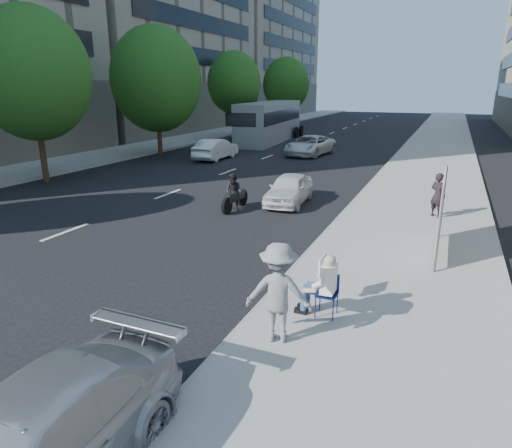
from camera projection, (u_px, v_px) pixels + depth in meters
The scene contains 17 objects.
ground at pixel (211, 289), 10.77m from camera, with size 160.00×160.00×0.00m, color black.
near_sidewalk at pixel (433, 166), 26.88m from camera, with size 5.00×120.00×0.15m, color gray.
far_sidewalk at pixel (142, 148), 34.62m from camera, with size 4.50×120.00×0.15m, color gray.
far_bldg_north at pixel (228, 25), 72.55m from camera, with size 22.00×28.00×28.00m, color tan.
tree_far_b at pixel (32, 74), 21.44m from camera, with size 5.40×5.40×8.24m.
tree_far_c at pixel (156, 79), 30.29m from camera, with size 6.00×6.00×8.47m.
tree_far_d at pixel (234, 83), 40.90m from camera, with size 4.80×4.80×7.65m.
tree_far_e at pixel (286, 85), 53.27m from camera, with size 5.40×5.40×7.89m.
seated_protester at pixel (322, 281), 9.07m from camera, with size 0.83×1.12×1.31m.
jogger at pixel (278, 293), 8.09m from camera, with size 1.20×0.69×1.85m, color slate.
pedestrian_woman at pixel (438, 195), 15.98m from camera, with size 0.57×0.38×1.57m, color black.
protest_banner at pixel (441, 209), 12.34m from camera, with size 0.08×3.06×2.20m.
white_sedan_near at pixel (289, 189), 18.47m from camera, with size 1.43×3.55×1.21m, color silver.
white_sedan_mid at pixel (216, 149), 29.73m from camera, with size 1.42×4.06×1.34m, color white.
white_sedan_far at pixel (310, 145), 31.53m from camera, with size 2.21×4.80×1.33m, color silver.
motorcycle at pixel (234, 194), 17.44m from camera, with size 0.73×2.05×1.42m.
bus at pixel (270, 122), 39.27m from camera, with size 3.59×12.24×3.30m.
Camera 1 is at (4.82, -8.67, 4.59)m, focal length 32.00 mm.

